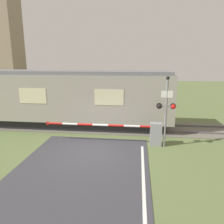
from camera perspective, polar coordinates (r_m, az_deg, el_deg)
ground_plane at (r=11.03m, az=-5.66°, el=-10.41°), size 80.00×80.00×0.00m
track_bed at (r=14.95m, az=-2.14°, el=-3.81°), size 36.00×3.20×0.13m
train at (r=15.71m, az=-17.53°, el=3.59°), size 17.32×2.92×3.78m
crossing_barrier at (r=11.81m, az=8.71°, el=-5.29°), size 6.36×0.44×1.22m
signal_post at (r=11.38m, az=13.97°, el=1.11°), size 0.99×0.26×3.68m
distant_building at (r=39.48m, az=-26.00°, el=16.28°), size 4.43×4.43×14.54m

